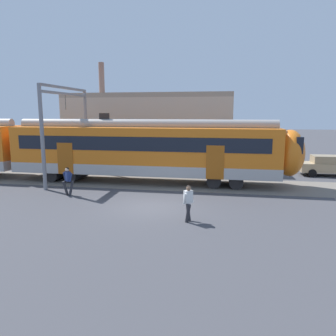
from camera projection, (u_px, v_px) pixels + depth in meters
ground_plane at (150, 207)px, 16.86m from camera, size 160.00×160.00×0.00m
track_bed at (1, 177)px, 24.60m from camera, size 80.00×4.40×0.01m
commuter_train at (29, 148)px, 23.79m from camera, size 38.05×3.07×4.73m
pedestrian_navy at (68, 179)px, 18.97m from camera, size 0.67×0.46×1.67m
pedestrian_white at (188, 201)px, 14.40m from camera, size 0.47×0.70×1.67m
parked_car_tan at (327, 165)px, 24.93m from camera, size 4.04×1.83×1.54m
catenary_gantry at (66, 119)px, 22.92m from camera, size 0.24×6.64×6.53m
background_building at (149, 130)px, 29.62m from camera, size 14.71×5.00×9.20m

